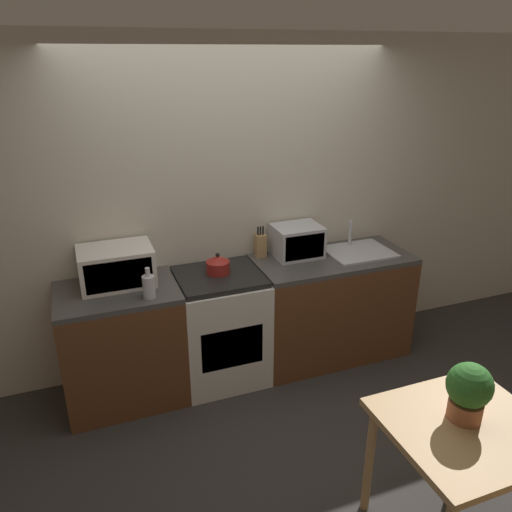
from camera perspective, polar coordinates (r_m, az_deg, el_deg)
ground_plane at (r=3.82m, az=2.21°, el=-17.64°), size 16.00×16.00×0.00m
wall_back at (r=3.99m, az=-2.81°, el=5.51°), size 10.00×0.06×2.60m
counter_left_run at (r=3.87m, az=-15.00°, el=-9.76°), size 0.85×0.62×0.90m
counter_right_run at (r=4.31m, az=8.45°, el=-5.63°), size 1.29×0.62×0.90m
stove_range at (r=3.97m, az=-4.08°, el=-8.06°), size 0.66×0.62×0.90m
kettle at (r=3.76m, az=-4.38°, el=-0.98°), size 0.18×0.18×0.16m
microwave at (r=3.69m, az=-15.67°, el=-1.12°), size 0.52×0.37×0.27m
bottle at (r=3.46m, az=-12.15°, el=-3.38°), size 0.09×0.09×0.22m
knife_block at (r=4.04m, az=0.51°, el=1.25°), size 0.09×0.07×0.26m
toaster_oven at (r=4.06m, az=4.71°, el=1.72°), size 0.38×0.31×0.25m
sink_basin at (r=4.23m, az=11.62°, el=0.55°), size 0.53×0.43×0.24m
dining_table at (r=2.87m, az=22.67°, el=-19.01°), size 0.78×0.72×0.75m
potted_plant at (r=2.74m, az=23.14°, el=-13.92°), size 0.22×0.22×0.31m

